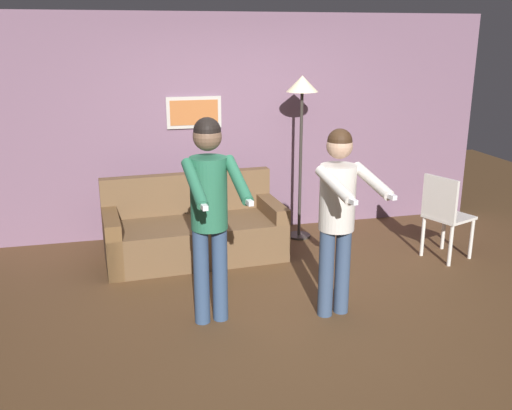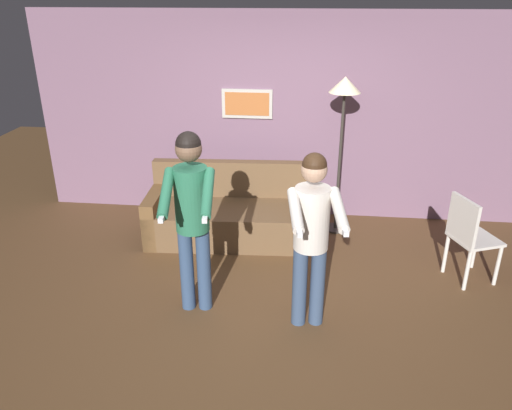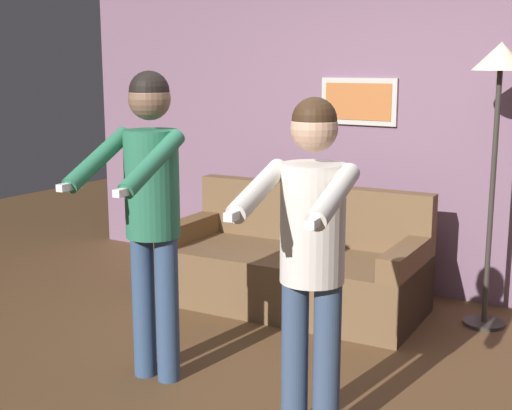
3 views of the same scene
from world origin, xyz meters
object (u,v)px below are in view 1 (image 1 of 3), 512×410
Objects in this scene: torchiere_lamp at (302,101)px; person_standing_left at (210,202)px; couch at (194,232)px; dining_chair_distant at (444,212)px; person_standing_right at (338,207)px.

person_standing_left is (-1.37, -1.86, -0.57)m from torchiere_lamp.
torchiere_lamp is (1.32, 0.34, 1.35)m from couch.
person_standing_left is 1.87× the size of dining_chair_distant.
person_standing_left is at bearing -92.15° from couch.
torchiere_lamp is at bearing 14.55° from couch.
couch is 2.09× the size of dining_chair_distant.
person_standing_right reaches higher than couch.
torchiere_lamp reaches higher than dining_chair_distant.
couch is 2.05m from person_standing_right.
person_standing_left is (-0.06, -1.52, 0.78)m from couch.
person_standing_right reaches higher than dining_chair_distant.
torchiere_lamp is 1.10× the size of person_standing_left.
person_standing_right is at bearing -58.73° from couch.
person_standing_left reaches higher than person_standing_right.
couch is at bearing 164.78° from dining_chair_distant.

